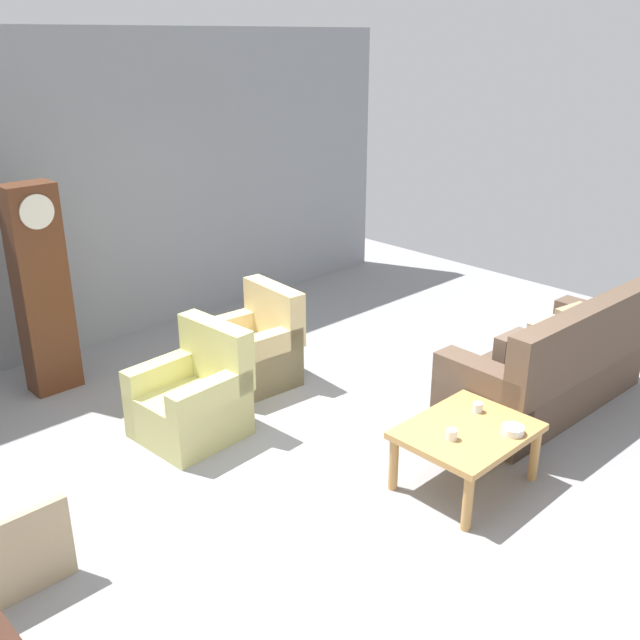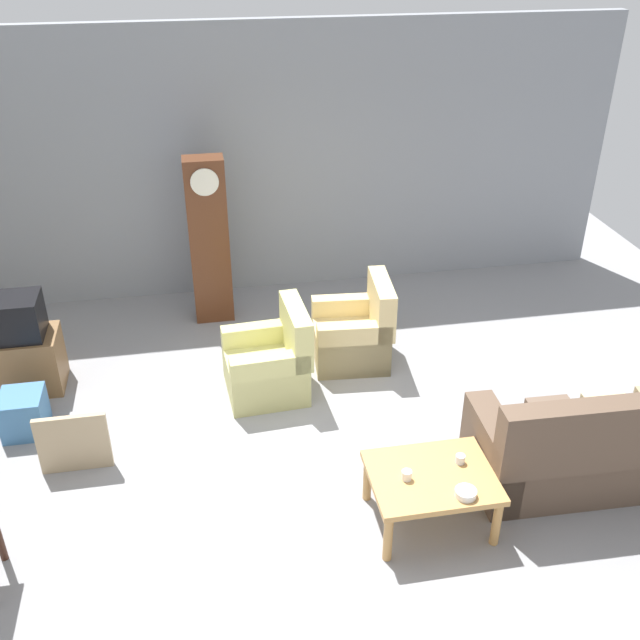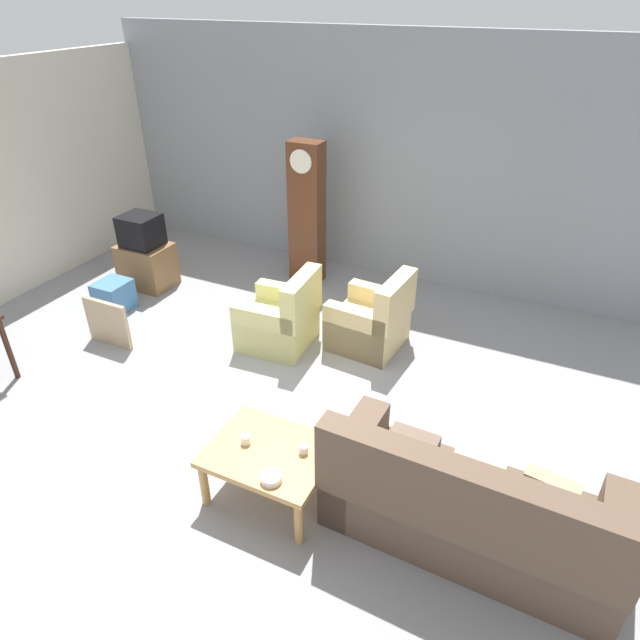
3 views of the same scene
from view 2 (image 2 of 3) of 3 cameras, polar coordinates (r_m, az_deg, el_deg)
The scene contains 14 objects.
ground_plane at distance 6.50m, azimuth 0.83°, elevation -11.28°, with size 10.40×10.40×0.00m, color gray.
garage_door_wall at distance 8.86m, azimuth -3.67°, elevation 12.27°, with size 8.40×0.16×3.20m, color gray.
couch_floral at distance 6.56m, azimuth 21.19°, elevation -9.24°, with size 2.13×0.94×1.04m.
armchair_olive_near at distance 7.22m, azimuth -3.93°, elevation -3.52°, with size 0.84×0.81×0.92m.
armchair_olive_far at distance 7.71m, azimuth 2.75°, elevation -1.14°, with size 0.85×0.82×0.92m.
coffee_table_wood at distance 5.80m, azimuth 8.74°, elevation -12.40°, with size 0.96×0.76×0.47m.
grandfather_clock at distance 8.31m, azimuth -8.69°, elevation 6.13°, with size 0.44×0.30×1.94m.
tv_stand_cabinet at distance 7.84m, azimuth -22.03°, elevation -3.03°, with size 0.68×0.52×0.60m, color brown.
tv_crt at distance 7.59m, azimuth -22.75°, elevation 0.20°, with size 0.48×0.44×0.42m, color black.
framed_picture_leaning at distance 6.62m, azimuth -18.77°, elevation -9.15°, with size 0.60×0.05×0.56m, color tan.
storage_box_blue at distance 7.28m, azimuth -22.21°, elevation -6.78°, with size 0.38×0.41×0.40m, color teal.
cup_white_porcelain at distance 5.67m, azimuth 6.81°, elevation -11.99°, with size 0.08×0.08×0.08m, color white.
cup_blue_rimmed at distance 5.88m, azimuth 10.95°, elevation -10.66°, with size 0.07×0.07×0.07m, color silver.
bowl_white_stacked at distance 5.61m, azimuth 11.36°, elevation -13.16°, with size 0.16×0.16×0.05m, color white.
Camera 2 is at (-0.97, -4.79, 4.28)m, focal length 40.79 mm.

